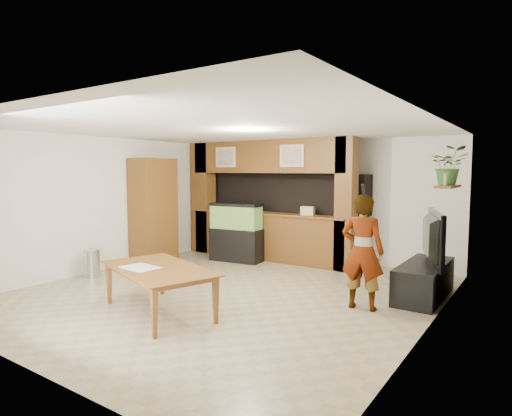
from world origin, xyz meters
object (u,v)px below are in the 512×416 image
Objects in this scene: pantry_cabinet at (153,211)px; aquarium at (236,233)px; television at (426,237)px; dining_table at (156,291)px; person at (363,252)px.

pantry_cabinet reaches higher than aquarium.
television is at bearing -13.42° from aquarium.
pantry_cabinet is 3.46m from dining_table.
person is at bearing 57.81° from dining_table.
pantry_cabinet is at bearing -12.03° from person.
person is at bearing 131.56° from television.
person is at bearing -5.64° from pantry_cabinet.
pantry_cabinet reaches higher than dining_table.
dining_table is (-2.84, -2.84, -0.62)m from television.
pantry_cabinet is at bearing 157.27° from dining_table.
pantry_cabinet is 1.76× the size of aquarium.
person is (3.39, -1.56, 0.21)m from aquarium.
aquarium is 3.73m from person.
aquarium is 0.69× the size of dining_table.
television is 1.22m from person.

